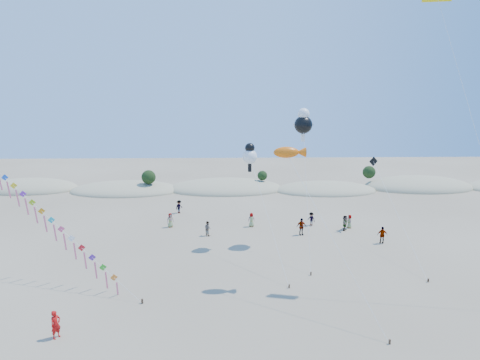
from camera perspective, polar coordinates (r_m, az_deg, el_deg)
dune_ridge at (r=65.17m, az=-1.14°, el=-1.27°), size 145.30×11.49×5.57m
kite_train at (r=39.53m, az=-30.75°, el=0.49°), size 24.36×13.11×16.25m
fish_kite at (r=31.19m, az=7.14°, el=3.85°), size 6.33×9.48×11.00m
cartoon_kite_low at (r=39.24m, az=1.41°, el=3.58°), size 3.41×10.53×10.37m
cartoon_kite_high at (r=40.78m, az=9.00°, el=8.05°), size 2.00×9.70×13.69m
parafoil_kite at (r=36.05m, az=26.49°, el=21.49°), size 6.03×7.65×22.52m
dark_kite at (r=44.06m, az=19.84°, el=-0.71°), size 1.06×13.98×8.30m
flyer_foreground at (r=28.78m, az=-24.74°, el=-18.17°), size 0.71×0.79×1.81m
beachgoers at (r=46.21m, az=5.10°, el=-5.84°), size 23.52×12.50×1.88m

